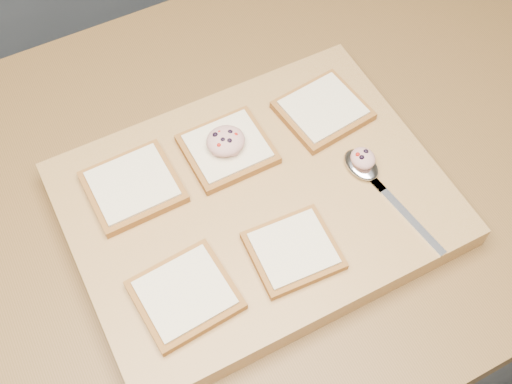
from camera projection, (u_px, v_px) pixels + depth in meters
ground at (301, 332)px, 1.76m from camera, size 4.00×4.00×0.00m
island_counter at (314, 261)px, 1.37m from camera, size 2.00×0.80×0.90m
cutting_board at (256, 204)px, 0.91m from camera, size 0.51×0.39×0.04m
bread_far_left at (133, 186)px, 0.89m from camera, size 0.12×0.11×0.02m
bread_far_center at (227, 149)px, 0.92m from camera, size 0.12×0.11×0.02m
bread_far_right at (323, 110)px, 0.96m from camera, size 0.13×0.12×0.02m
bread_near_left at (185, 295)px, 0.80m from camera, size 0.13×0.12×0.02m
bread_near_center at (293, 250)px, 0.84m from camera, size 0.12×0.11×0.02m
tuna_salad_dollop at (226, 141)px, 0.90m from camera, size 0.06×0.05×0.03m
spoon at (368, 172)px, 0.90m from camera, size 0.05×0.20×0.01m
spoon_salad at (363, 158)px, 0.89m from camera, size 0.03×0.04×0.02m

